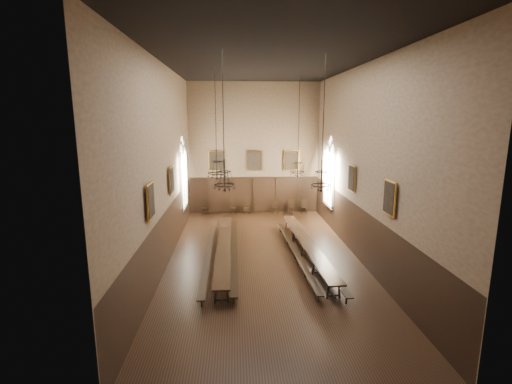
{
  "coord_description": "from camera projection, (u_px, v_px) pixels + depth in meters",
  "views": [
    {
      "loc": [
        -1.35,
        -16.63,
        6.63
      ],
      "look_at": [
        -0.3,
        1.5,
        2.97
      ],
      "focal_mm": 26.0,
      "sensor_mm": 36.0,
      "label": 1
    }
  ],
  "objects": [
    {
      "name": "chandelier_back_left",
      "position": [
        217.0,
        167.0,
        18.76
      ],
      "size": [
        0.93,
        0.93,
        5.33
      ],
      "color": "black",
      "rests_on": "ceiling"
    },
    {
      "name": "chandelier_front_left",
      "position": [
        224.0,
        176.0,
        13.92
      ],
      "size": [
        0.79,
        0.79,
        5.02
      ],
      "color": "black",
      "rests_on": "ceiling"
    },
    {
      "name": "wall_right",
      "position": [
        362.0,
        165.0,
        17.02
      ],
      "size": [
        0.02,
        18.0,
        9.0
      ],
      "primitive_type": "cube",
      "color": "#896E54",
      "rests_on": "ground"
    },
    {
      "name": "wall_back",
      "position": [
        254.0,
        149.0,
        25.59
      ],
      "size": [
        9.0,
        0.02,
        9.0
      ],
      "primitive_type": "cube",
      "color": "#896E54",
      "rests_on": "ground"
    },
    {
      "name": "chair_6",
      "position": [
        291.0,
        209.0,
        26.05
      ],
      "size": [
        0.48,
        0.48,
        0.95
      ],
      "rotation": [
        0.0,
        0.0,
        -0.15
      ],
      "color": "black",
      "rests_on": "floor"
    },
    {
      "name": "window_left",
      "position": [
        183.0,
        173.0,
        22.12
      ],
      "size": [
        0.2,
        2.2,
        4.6
      ],
      "primitive_type": null,
      "color": "white",
      "rests_on": "wall_left"
    },
    {
      "name": "bench_left_inner",
      "position": [
        234.0,
        252.0,
        17.78
      ],
      "size": [
        0.32,
        9.75,
        0.44
      ],
      "rotation": [
        0.0,
        0.0,
        -0.0
      ],
      "color": "black",
      "rests_on": "floor"
    },
    {
      "name": "wall_left",
      "position": [
        164.0,
        166.0,
        16.51
      ],
      "size": [
        0.02,
        18.0,
        9.0
      ],
      "primitive_type": "cube",
      "color": "#896E54",
      "rests_on": "ground"
    },
    {
      "name": "table_left",
      "position": [
        224.0,
        252.0,
        17.59
      ],
      "size": [
        0.7,
        9.51,
        0.74
      ],
      "rotation": [
        0.0,
        0.0,
        0.0
      ],
      "color": "black",
      "rests_on": "floor"
    },
    {
      "name": "bench_right_inner",
      "position": [
        295.0,
        254.0,
        17.64
      ],
      "size": [
        0.61,
        9.18,
        0.41
      ],
      "rotation": [
        0.0,
        0.0,
        0.04
      ],
      "color": "black",
      "rests_on": "floor"
    },
    {
      "name": "chair_0",
      "position": [
        205.0,
        210.0,
        25.77
      ],
      "size": [
        0.49,
        0.49,
        0.92
      ],
      "rotation": [
        0.0,
        0.0,
        -0.25
      ],
      "color": "black",
      "rests_on": "floor"
    },
    {
      "name": "floor",
      "position": [
        264.0,
        259.0,
        17.66
      ],
      "size": [
        9.0,
        18.0,
        0.02
      ],
      "primitive_type": "cube",
      "color": "black",
      "rests_on": "ground"
    },
    {
      "name": "portrait_left_0",
      "position": [
        171.0,
        180.0,
        17.66
      ],
      "size": [
        0.12,
        1.0,
        1.3
      ],
      "color": "#C1842E",
      "rests_on": "wall_left"
    },
    {
      "name": "portrait_back_2",
      "position": [
        291.0,
        160.0,
        25.76
      ],
      "size": [
        1.1,
        0.12,
        1.4
      ],
      "color": "#C1842E",
      "rests_on": "wall_back"
    },
    {
      "name": "table_right",
      "position": [
        307.0,
        249.0,
        17.94
      ],
      "size": [
        1.07,
        9.57,
        0.75
      ],
      "rotation": [
        0.0,
        0.0,
        0.04
      ],
      "color": "black",
      "rests_on": "floor"
    },
    {
      "name": "window_right",
      "position": [
        329.0,
        171.0,
        22.62
      ],
      "size": [
        0.2,
        2.2,
        4.6
      ],
      "primitive_type": null,
      "color": "white",
      "rests_on": "wall_right"
    },
    {
      "name": "bench_right_outer",
      "position": [
        316.0,
        254.0,
        17.52
      ],
      "size": [
        0.67,
        9.24,
        0.42
      ],
      "rotation": [
        0.0,
        0.0,
        0.04
      ],
      "color": "black",
      "rests_on": "floor"
    },
    {
      "name": "chair_2",
      "position": [
        233.0,
        210.0,
        25.9
      ],
      "size": [
        0.4,
        0.4,
        0.9
      ],
      "rotation": [
        0.0,
        0.0,
        -0.0
      ],
      "color": "black",
      "rests_on": "floor"
    },
    {
      "name": "wall_front",
      "position": [
        298.0,
        218.0,
        7.95
      ],
      "size": [
        9.0,
        0.02,
        9.0
      ],
      "primitive_type": "cube",
      "color": "#896E54",
      "rests_on": "ground"
    },
    {
      "name": "bench_left_outer",
      "position": [
        209.0,
        253.0,
        17.7
      ],
      "size": [
        0.39,
        10.1,
        0.45
      ],
      "rotation": [
        0.0,
        0.0,
        0.01
      ],
      "color": "black",
      "rests_on": "floor"
    },
    {
      "name": "portrait_right_0",
      "position": [
        352.0,
        178.0,
        18.15
      ],
      "size": [
        0.12,
        1.0,
        1.3
      ],
      "color": "#C1842E",
      "rests_on": "wall_right"
    },
    {
      "name": "chair_7",
      "position": [
        304.0,
        209.0,
        26.14
      ],
      "size": [
        0.46,
        0.46,
        0.93
      ],
      "rotation": [
        0.0,
        0.0,
        -0.14
      ],
      "color": "black",
      "rests_on": "floor"
    },
    {
      "name": "ceiling",
      "position": [
        265.0,
        61.0,
        15.88
      ],
      "size": [
        9.0,
        18.0,
        0.02
      ],
      "primitive_type": "cube",
      "color": "black",
      "rests_on": "ground"
    },
    {
      "name": "portrait_back_0",
      "position": [
        217.0,
        161.0,
        25.47
      ],
      "size": [
        1.1,
        0.12,
        1.4
      ],
      "color": "#C1842E",
      "rests_on": "wall_back"
    },
    {
      "name": "chandelier_back_right",
      "position": [
        298.0,
        164.0,
        19.36
      ],
      "size": [
        0.76,
        0.76,
        5.32
      ],
      "color": "black",
      "rests_on": "ceiling"
    },
    {
      "name": "wainscot_panelling",
      "position": [
        264.0,
        234.0,
        17.41
      ],
      "size": [
        9.0,
        18.0,
        2.5
      ],
      "primitive_type": null,
      "color": "black",
      "rests_on": "floor"
    },
    {
      "name": "portrait_right_1",
      "position": [
        389.0,
        198.0,
        13.75
      ],
      "size": [
        0.12,
        1.0,
        1.3
      ],
      "color": "#C1842E",
      "rests_on": "wall_right"
    },
    {
      "name": "chair_5",
      "position": [
        275.0,
        209.0,
        26.04
      ],
      "size": [
        0.45,
        0.45,
        0.92
      ],
      "rotation": [
        0.0,
        0.0,
        -0.12
      ],
      "color": "black",
      "rests_on": "floor"
    },
    {
      "name": "chandelier_front_right",
      "position": [
        321.0,
        176.0,
        14.71
      ],
      "size": [
        0.83,
        0.83,
        5.17
      ],
      "color": "black",
      "rests_on": "ceiling"
    },
    {
      "name": "portrait_back_1",
      "position": [
        254.0,
        161.0,
        25.62
      ],
      "size": [
        1.1,
        0.12,
        1.4
      ],
      "color": "#C1842E",
      "rests_on": "wall_back"
    },
    {
      "name": "portrait_left_1",
      "position": [
        150.0,
        201.0,
        13.25
      ],
      "size": [
        0.12,
        1.0,
        1.3
      ],
      "color": "#C1842E",
      "rests_on": "wall_left"
    },
    {
      "name": "chair_3",
      "position": [
        247.0,
        210.0,
        25.89
      ],
      "size": [
        0.45,
        0.45,
        0.91
      ],
      "rotation": [
        0.0,
        0.0,
        -0.14
      ],
      "color": "black",
      "rests_on": "floor"
    }
  ]
}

